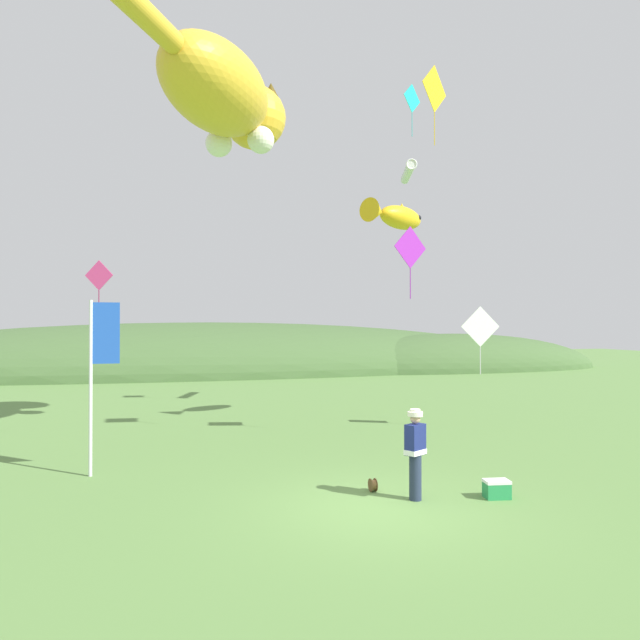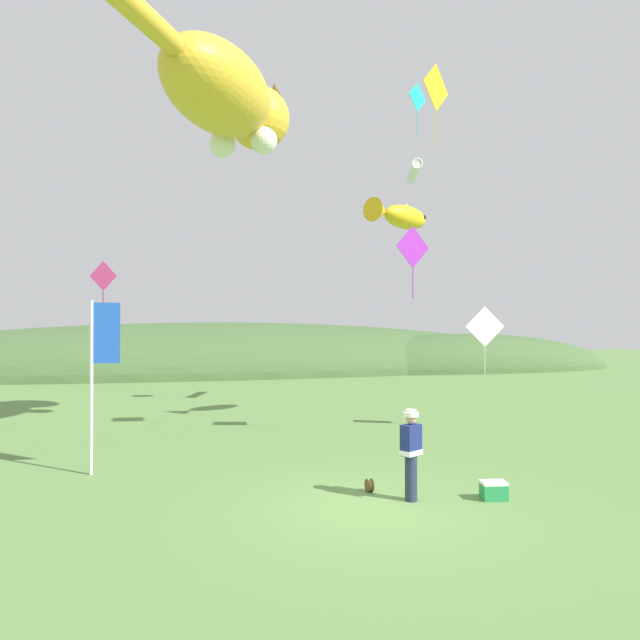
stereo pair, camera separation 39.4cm
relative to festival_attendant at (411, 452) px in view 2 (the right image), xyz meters
The scene contains 14 objects.
ground_plane 1.32m from the festival_attendant, 161.78° to the right, with size 120.00×120.00×0.00m, color #5B8442.
distant_hill_ridge 32.36m from the festival_attendant, 86.13° to the left, with size 59.42×15.03×7.34m.
festival_attendant is the anchor object (origin of this frame).
kite_spool 1.27m from the festival_attendant, 127.46° to the left, with size 0.12×0.27×0.27m.
picnic_cooler 1.80m from the festival_attendant, 12.21° to the right, with size 0.54×0.41×0.36m.
festival_banner_pole 7.33m from the festival_attendant, 149.18° to the left, with size 0.66×0.08×3.99m.
kite_giant_cat 11.80m from the festival_attendant, 113.21° to the left, with size 5.41×8.14×2.77m.
kite_fish_windsock 10.57m from the festival_attendant, 68.74° to the left, with size 2.97×2.32×0.93m.
kite_tube_streamer 14.81m from the festival_attendant, 65.56° to the left, with size 1.12×2.38×0.44m.
kite_diamond_teal 15.05m from the festival_attendant, 64.84° to the left, with size 0.94×0.58×1.99m.
kite_diamond_pink 10.61m from the festival_attendant, 130.90° to the left, with size 0.80×0.39×1.78m.
kite_diamond_gold 9.97m from the festival_attendant, 57.47° to the left, with size 1.09×0.73×2.20m.
kite_diamond_violet 7.46m from the festival_attendant, 65.65° to the left, with size 1.20×0.39×2.15m.
kite_diamond_white 8.49m from the festival_attendant, 49.33° to the left, with size 1.31×0.19×2.22m.
Camera 2 is at (-3.67, -10.02, 3.40)m, focal length 32.00 mm.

